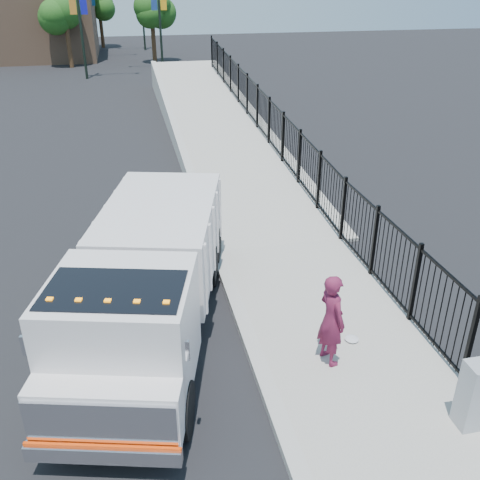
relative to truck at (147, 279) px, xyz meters
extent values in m
plane|color=black|center=(1.96, -0.69, -1.43)|extent=(120.00, 120.00, 0.00)
cube|color=#9E998E|center=(3.89, -2.69, -1.37)|extent=(3.55, 12.00, 0.12)
cube|color=#ADAAA3|center=(1.96, -2.69, -1.35)|extent=(0.30, 12.00, 0.16)
cube|color=#9E998E|center=(4.09, 15.31, -1.43)|extent=(3.95, 24.06, 3.19)
cube|color=black|center=(5.51, 11.31, -0.53)|extent=(0.10, 28.00, 1.80)
cube|color=black|center=(0.09, 0.36, -0.89)|extent=(2.63, 6.67, 0.21)
cube|color=silver|center=(-0.48, -1.81, 0.09)|extent=(2.76, 2.66, 1.95)
cube|color=silver|center=(-0.79, -2.99, -0.40)|extent=(2.39, 1.24, 0.98)
cube|color=silver|center=(-0.88, -3.34, -0.40)|extent=(2.19, 0.65, 0.83)
cube|color=silver|center=(-0.90, -3.41, -0.89)|extent=(2.31, 0.77, 0.27)
cube|color=red|center=(-0.90, -3.41, -0.74)|extent=(2.28, 0.64, 0.06)
cube|color=black|center=(-0.54, -2.05, 0.67)|extent=(2.40, 1.77, 0.83)
cube|color=silver|center=(0.42, 1.59, 0.09)|extent=(3.31, 4.56, 1.66)
cube|color=silver|center=(-1.90, -2.44, 0.52)|extent=(0.07, 0.07, 0.34)
cube|color=silver|center=(0.46, -3.06, 0.52)|extent=(0.07, 0.07, 0.34)
cube|color=orange|center=(-1.47, -2.15, 1.08)|extent=(0.11, 0.10, 0.06)
cube|color=orange|center=(-1.05, -2.26, 1.08)|extent=(0.11, 0.10, 0.06)
cube|color=orange|center=(-0.62, -2.38, 1.08)|extent=(0.11, 0.10, 0.06)
cube|color=orange|center=(-0.20, -2.49, 1.08)|extent=(0.11, 0.10, 0.06)
cube|color=orange|center=(0.22, -2.60, 1.08)|extent=(0.11, 0.10, 0.06)
cylinder|color=black|center=(-1.64, -2.21, -0.94)|extent=(0.55, 1.02, 0.98)
cylinder|color=black|center=(0.34, -2.73, -0.94)|extent=(0.55, 1.02, 0.98)
cylinder|color=black|center=(-0.42, 2.41, -0.94)|extent=(0.55, 1.02, 0.98)
cylinder|color=black|center=(1.56, 1.89, -0.94)|extent=(0.55, 1.02, 0.98)
cylinder|color=black|center=(-0.15, 3.45, -0.94)|extent=(0.55, 1.02, 0.98)
cylinder|color=black|center=(1.83, 2.93, -0.94)|extent=(0.55, 1.02, 0.98)
imported|color=maroon|center=(3.31, -1.60, -0.37)|extent=(0.60, 0.77, 1.88)
cube|color=gray|center=(5.06, -3.66, -0.68)|extent=(0.55, 0.40, 1.25)
ellipsoid|color=silver|center=(4.00, -1.13, -1.27)|extent=(0.29, 0.29, 0.07)
cylinder|color=black|center=(-2.56, 31.42, 2.57)|extent=(0.18, 0.18, 8.00)
cube|color=#10139B|center=(-2.21, 31.42, 3.37)|extent=(0.45, 0.04, 1.10)
cube|color=#BF7222|center=(-2.91, 31.42, 3.37)|extent=(0.45, 0.04, 1.10)
cylinder|color=black|center=(3.10, 34.65, 2.57)|extent=(0.18, 0.18, 8.00)
cube|color=orange|center=(3.45, 34.65, 3.37)|extent=(0.45, 0.04, 1.10)
cube|color=navy|center=(2.75, 34.65, 3.37)|extent=(0.45, 0.04, 1.10)
cylinder|color=black|center=(-2.34, 41.53, 2.57)|extent=(0.18, 0.18, 8.00)
cylinder|color=black|center=(2.35, 46.23, 2.57)|extent=(0.18, 0.18, 8.00)
cylinder|color=#382314|center=(-3.96, 36.82, 0.17)|extent=(0.36, 0.36, 3.20)
sphere|color=#194714|center=(-3.96, 36.82, 2.57)|extent=(2.81, 2.81, 2.81)
cylinder|color=#382314|center=(2.72, 37.93, 0.17)|extent=(0.36, 0.36, 3.20)
sphere|color=#194714|center=(2.72, 37.93, 2.57)|extent=(2.28, 2.28, 2.28)
cylinder|color=#382314|center=(-1.67, 49.10, 0.17)|extent=(0.36, 0.36, 3.20)
sphere|color=#194714|center=(-1.67, 49.10, 2.57)|extent=(2.71, 2.71, 2.71)
cube|color=#8C664C|center=(-7.04, 43.31, 2.57)|extent=(10.00, 10.00, 8.00)
camera|label=1|loc=(-0.10, -9.32, 5.47)|focal=40.00mm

